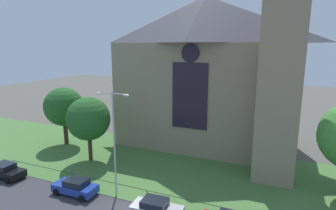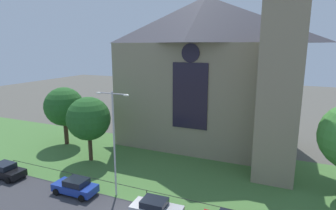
% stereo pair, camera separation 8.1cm
% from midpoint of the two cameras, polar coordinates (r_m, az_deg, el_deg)
% --- Properties ---
extents(ground, '(160.00, 160.00, 0.00)m').
position_cam_midpoint_polar(ground, '(32.79, 1.00, -12.63)').
color(ground, '#56544C').
extents(grass_verge, '(120.00, 20.00, 0.01)m').
position_cam_midpoint_polar(grass_verge, '(31.12, -0.45, -14.03)').
color(grass_verge, '#477538').
rests_on(grass_verge, ground).
extents(church_building, '(23.20, 16.20, 26.00)m').
position_cam_midpoint_polar(church_building, '(38.37, 8.18, 6.80)').
color(church_building, gray).
rests_on(church_building, ground).
extents(iron_railing, '(33.60, 0.07, 1.13)m').
position_cam_midpoint_polar(iron_railing, '(26.07, -4.43, -17.13)').
color(iron_railing, black).
rests_on(iron_railing, ground).
extents(tree_left_far, '(5.35, 5.35, 8.09)m').
position_cam_midpoint_polar(tree_left_far, '(41.33, -20.45, -0.33)').
color(tree_left_far, '#423021').
rests_on(tree_left_far, ground).
extents(tree_left_near, '(5.16, 5.16, 7.79)m').
position_cam_midpoint_polar(tree_left_near, '(34.48, -15.92, -2.71)').
color(tree_left_near, '#423021').
rests_on(tree_left_near, ground).
extents(streetlamp_near, '(3.37, 0.26, 9.80)m').
position_cam_midpoint_polar(streetlamp_near, '(25.50, -11.03, -5.51)').
color(streetlamp_near, '#B2B2B7').
rests_on(streetlamp_near, ground).
extents(parked_car_black, '(4.23, 2.09, 1.51)m').
position_cam_midpoint_polar(parked_car_black, '(34.90, -30.19, -11.44)').
color(parked_car_black, black).
rests_on(parked_car_black, ground).
extents(parked_car_blue, '(4.23, 2.08, 1.51)m').
position_cam_midpoint_polar(parked_car_blue, '(28.65, -18.36, -15.45)').
color(parked_car_blue, '#1E3899').
rests_on(parked_car_blue, ground).
extents(parked_car_silver, '(4.27, 2.17, 1.51)m').
position_cam_midpoint_polar(parked_car_silver, '(24.18, -2.48, -20.28)').
color(parked_car_silver, '#B7B7BC').
rests_on(parked_car_silver, ground).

